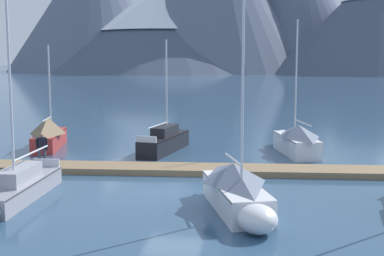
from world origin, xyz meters
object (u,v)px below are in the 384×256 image
(sailboat_second_berth, at_px, (15,190))
(sailboat_mid_dock_starboard, at_px, (237,190))
(person_on_dock, at_px, (42,147))
(sailboat_far_berth, at_px, (295,139))
(sailboat_nearest_berth, at_px, (50,133))
(sailboat_mid_dock_port, at_px, (166,140))

(sailboat_second_berth, height_order, sailboat_mid_dock_starboard, sailboat_mid_dock_starboard)
(sailboat_second_berth, relative_size, person_on_dock, 5.20)
(sailboat_second_berth, distance_m, sailboat_far_berth, 17.39)
(sailboat_nearest_berth, relative_size, sailboat_far_berth, 0.83)
(sailboat_second_berth, height_order, sailboat_far_berth, sailboat_second_berth)
(sailboat_mid_dock_port, distance_m, person_on_dock, 8.56)
(sailboat_mid_dock_port, bearing_deg, sailboat_mid_dock_starboard, -67.83)
(sailboat_nearest_berth, bearing_deg, sailboat_mid_dock_starboard, -44.71)
(sailboat_second_berth, xyz_separation_m, sailboat_mid_dock_port, (3.77, 12.59, 0.11))
(sailboat_nearest_berth, xyz_separation_m, sailboat_mid_dock_port, (7.69, -0.12, -0.31))
(sailboat_mid_dock_starboard, bearing_deg, sailboat_mid_dock_port, 112.17)
(sailboat_nearest_berth, xyz_separation_m, sailboat_far_berth, (15.59, 0.17, -0.10))
(sailboat_second_berth, bearing_deg, sailboat_far_berth, 47.83)
(sailboat_far_berth, height_order, person_on_dock, sailboat_far_berth)
(sailboat_mid_dock_port, bearing_deg, sailboat_far_berth, 2.16)
(sailboat_mid_dock_port, height_order, sailboat_mid_dock_starboard, sailboat_mid_dock_starboard)
(sailboat_mid_dock_port, height_order, person_on_dock, sailboat_mid_dock_port)
(sailboat_nearest_berth, bearing_deg, person_on_dock, -69.98)
(sailboat_mid_dock_port, xyz_separation_m, sailboat_mid_dock_starboard, (5.11, -12.55, 0.18))
(sailboat_nearest_berth, bearing_deg, sailboat_second_berth, -72.88)
(sailboat_far_berth, relative_size, person_on_dock, 4.75)
(sailboat_second_berth, height_order, sailboat_mid_dock_port, sailboat_second_berth)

